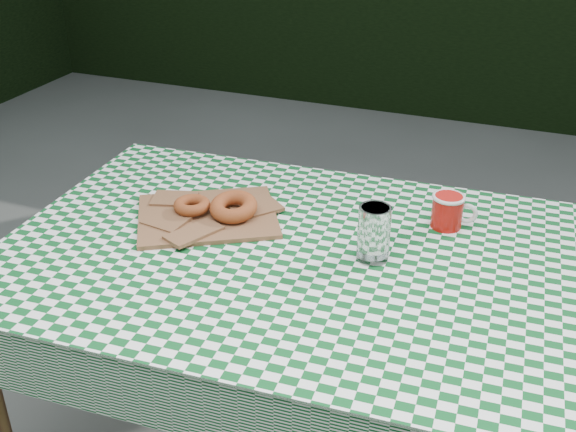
# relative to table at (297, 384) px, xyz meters

# --- Properties ---
(ground) EXTENTS (60.00, 60.00, 0.00)m
(ground) POSITION_rel_table_xyz_m (-0.14, 0.19, -0.38)
(ground) COLOR #595954
(ground) RESTS_ON ground
(table) EXTENTS (1.34, 0.93, 0.75)m
(table) POSITION_rel_table_xyz_m (0.00, 0.00, 0.00)
(table) COLOR #512E1C
(table) RESTS_ON ground
(tablecloth) EXTENTS (1.36, 0.95, 0.01)m
(tablecloth) POSITION_rel_table_xyz_m (0.00, 0.00, 0.38)
(tablecloth) COLOR #0B491D
(tablecloth) RESTS_ON table
(paper_bag) EXTENTS (0.41, 0.39, 0.02)m
(paper_bag) POSITION_rel_table_xyz_m (-0.26, 0.07, 0.39)
(paper_bag) COLOR brown
(paper_bag) RESTS_ON tablecloth
(bagel_front) EXTENTS (0.10, 0.10, 0.03)m
(bagel_front) POSITION_rel_table_xyz_m (-0.29, 0.06, 0.41)
(bagel_front) COLOR brown
(bagel_front) RESTS_ON paper_bag
(bagel_back) EXTENTS (0.12, 0.12, 0.04)m
(bagel_back) POSITION_rel_table_xyz_m (-0.19, 0.08, 0.42)
(bagel_back) COLOR #99481F
(bagel_back) RESTS_ON paper_bag
(coffee_mug) EXTENTS (0.16, 0.16, 0.08)m
(coffee_mug) POSITION_rel_table_xyz_m (0.28, 0.23, 0.42)
(coffee_mug) COLOR #AB110B
(coffee_mug) RESTS_ON tablecloth
(drinking_glass) EXTENTS (0.09, 0.09, 0.13)m
(drinking_glass) POSITION_rel_table_xyz_m (0.16, 0.03, 0.44)
(drinking_glass) COLOR white
(drinking_glass) RESTS_ON tablecloth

